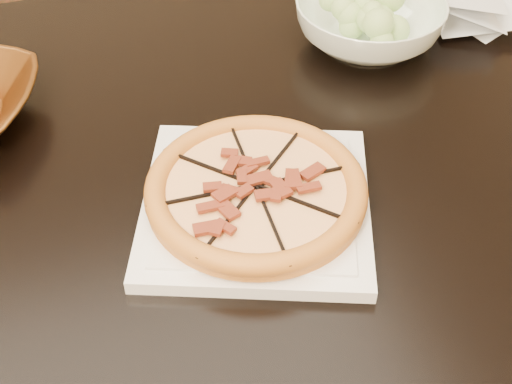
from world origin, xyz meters
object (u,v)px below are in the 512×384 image
plate (256,204)px  pizza (256,190)px  dining_table (150,205)px  salad_bowl (369,23)px

plate → pizza: pizza is taller
plate → dining_table: bearing=126.9°
plate → salad_bowl: 0.41m
dining_table → plate: plate is taller
pizza → salad_bowl: (0.27, 0.30, 0.00)m
pizza → salad_bowl: 0.41m
dining_table → salad_bowl: (0.38, 0.15, 0.14)m
plate → salad_bowl: (0.27, 0.30, 0.03)m
dining_table → salad_bowl: salad_bowl is taller
dining_table → pizza: pizza is taller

